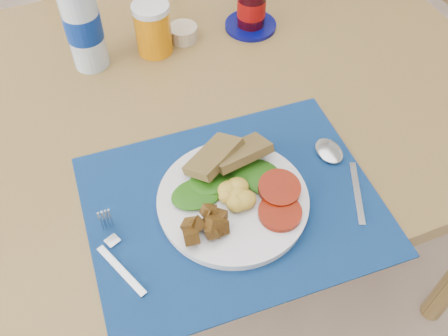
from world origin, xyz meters
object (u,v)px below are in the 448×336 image
at_px(jam_on_saucer, 251,9).
at_px(breakfast_plate, 231,200).
at_px(water_bottle, 81,18).
at_px(juice_glass, 153,30).
at_px(chair_far, 126,14).

bearing_deg(jam_on_saucer, breakfast_plate, -117.32).
bearing_deg(breakfast_plate, jam_on_saucer, 39.34).
height_order(water_bottle, juice_glass, water_bottle).
distance_m(chair_far, jam_on_saucer, 0.53).
distance_m(breakfast_plate, jam_on_saucer, 0.51).
height_order(breakfast_plate, juice_glass, juice_glass).
relative_size(juice_glass, jam_on_saucer, 0.90).
xyz_separation_m(breakfast_plate, jam_on_saucer, (0.23, 0.45, 0.03)).
xyz_separation_m(breakfast_plate, water_bottle, (-0.13, 0.46, 0.09)).
height_order(chair_far, breakfast_plate, chair_far).
height_order(juice_glass, jam_on_saucer, same).
xyz_separation_m(juice_glass, jam_on_saucer, (0.23, 0.00, -0.01)).
distance_m(water_bottle, juice_glass, 0.15).
bearing_deg(breakfast_plate, juice_glass, 66.11).
height_order(chair_far, water_bottle, chair_far).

